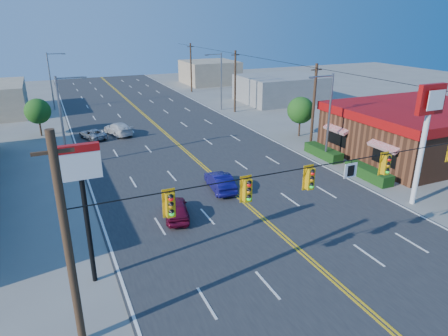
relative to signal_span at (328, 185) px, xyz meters
name	(u,v)px	position (x,y,z in m)	size (l,w,h in m)	color
ground	(321,270)	(0.12, 0.00, -4.89)	(160.00, 160.00, 0.00)	gray
road	(192,157)	(0.12, 20.00, -4.86)	(20.00, 120.00, 0.06)	#2D2D30
signal_span	(328,185)	(0.00, 0.00, 0.00)	(24.32, 0.34, 9.00)	#47301E
kfc	(416,131)	(20.02, 12.00, -2.51)	(16.30, 12.40, 4.70)	brown
kfc_pylon	(427,121)	(11.12, 4.00, 1.16)	(2.20, 0.36, 8.50)	white
pizza_hut_sign	(82,186)	(-10.88, 4.00, 0.30)	(1.90, 0.30, 6.85)	black
streetlight_se	(328,113)	(10.91, 14.00, -0.37)	(2.55, 0.25, 8.00)	gray
streetlight_ne	(220,78)	(10.91, 38.00, -0.37)	(2.55, 0.25, 8.00)	gray
streetlight_sw	(64,117)	(-10.67, 22.00, -0.37)	(2.55, 0.25, 8.00)	gray
streetlight_nw	(52,78)	(-10.67, 48.00, -0.37)	(2.55, 0.25, 8.00)	gray
utility_pole_near	(313,107)	(12.32, 18.00, -0.69)	(0.28, 0.28, 8.40)	#47301E
utility_pole_mid	(235,82)	(12.32, 36.00, -0.69)	(0.28, 0.28, 8.40)	#47301E
utility_pole_far	(191,68)	(12.32, 54.00, -0.69)	(0.28, 0.28, 8.40)	#47301E
tree_kfc_rear	(301,110)	(13.62, 22.00, -1.95)	(2.94, 2.94, 4.41)	#47301E
tree_west	(38,111)	(-12.88, 34.00, -2.09)	(2.80, 2.80, 4.20)	#47301E
bld_east_mid	(280,89)	(22.12, 40.00, -2.89)	(12.00, 10.00, 4.00)	gray
bld_east_far	(210,72)	(19.12, 62.00, -2.69)	(10.00, 10.00, 4.40)	tan
car_magenta	(176,209)	(-5.04, 8.71, -4.24)	(1.52, 3.77, 1.29)	maroon
car_blue	(220,182)	(-0.58, 11.72, -4.21)	(1.43, 4.10, 1.35)	#13105D
car_white	(118,129)	(-4.86, 30.70, -4.21)	(1.90, 4.67, 1.36)	silver
car_silver	(93,135)	(-7.75, 30.10, -4.35)	(1.78, 3.87, 1.08)	#A2A3A7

